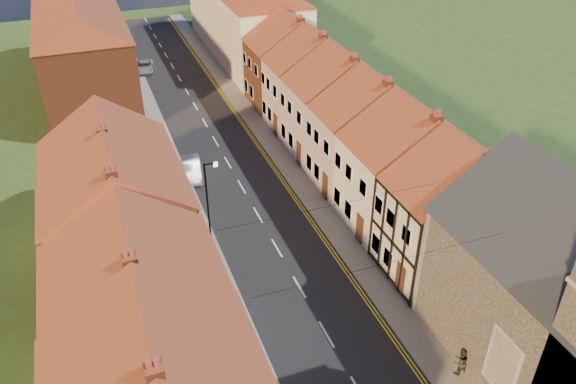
# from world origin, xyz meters

# --- Properties ---
(road) EXTENTS (7.00, 90.00, 0.02)m
(road) POSITION_xyz_m (0.00, 30.00, 0.01)
(road) COLOR black
(road) RESTS_ON ground
(pavement_left) EXTENTS (1.80, 90.00, 0.12)m
(pavement_left) POSITION_xyz_m (-4.40, 30.00, 0.06)
(pavement_left) COLOR gray
(pavement_left) RESTS_ON ground
(pavement_right) EXTENTS (1.80, 90.00, 0.12)m
(pavement_right) POSITION_xyz_m (4.40, 30.00, 0.06)
(pavement_right) COLOR gray
(pavement_right) RESTS_ON ground
(cottage_r_tudor) EXTENTS (8.30, 5.20, 9.00)m
(cottage_r_tudor) POSITION_xyz_m (9.27, 12.70, 4.47)
(cottage_r_tudor) COLOR white
(cottage_r_tudor) RESTS_ON ground
(cottage_r_white_near) EXTENTS (8.30, 6.00, 9.00)m
(cottage_r_white_near) POSITION_xyz_m (9.30, 18.10, 4.47)
(cottage_r_white_near) COLOR white
(cottage_r_white_near) RESTS_ON ground
(cottage_r_cream_mid) EXTENTS (8.30, 5.20, 9.00)m
(cottage_r_cream_mid) POSITION_xyz_m (9.30, 23.50, 4.48)
(cottage_r_cream_mid) COLOR beige
(cottage_r_cream_mid) RESTS_ON ground
(cottage_r_pink) EXTENTS (8.30, 6.00, 9.00)m
(cottage_r_pink) POSITION_xyz_m (9.30, 28.90, 4.47)
(cottage_r_pink) COLOR beige
(cottage_r_pink) RESTS_ON ground
(cottage_r_white_far) EXTENTS (8.30, 5.20, 9.00)m
(cottage_r_white_far) POSITION_xyz_m (9.30, 34.30, 4.48)
(cottage_r_white_far) COLOR beige
(cottage_r_white_far) RESTS_ON ground
(cottage_r_cream_far) EXTENTS (8.30, 6.00, 9.00)m
(cottage_r_cream_far) POSITION_xyz_m (9.30, 39.70, 4.47)
(cottage_r_cream_far) COLOR #5C2A1A
(cottage_r_cream_far) RESTS_ON ground
(cottage_l_white) EXTENTS (8.30, 6.90, 8.80)m
(cottage_l_white) POSITION_xyz_m (-9.30, 11.95, 4.37)
(cottage_l_white) COLOR white
(cottage_l_white) RESTS_ON ground
(cottage_l_brick_mid) EXTENTS (8.30, 5.70, 9.10)m
(cottage_l_brick_mid) POSITION_xyz_m (-9.30, 18.05, 4.53)
(cottage_l_brick_mid) COLOR #5C2A1A
(cottage_l_brick_mid) RESTS_ON ground
(cottage_l_pink) EXTENTS (8.30, 6.30, 8.80)m
(cottage_l_pink) POSITION_xyz_m (-9.30, 23.85, 4.37)
(cottage_l_pink) COLOR white
(cottage_l_pink) RESTS_ON ground
(block_right_far) EXTENTS (8.30, 24.20, 10.50)m
(block_right_far) POSITION_xyz_m (9.30, 55.00, 5.29)
(block_right_far) COLOR white
(block_right_far) RESTS_ON ground
(block_left_far) EXTENTS (8.30, 24.20, 10.50)m
(block_left_far) POSITION_xyz_m (-9.30, 50.00, 5.29)
(block_left_far) COLOR #5C2A1A
(block_left_far) RESTS_ON ground
(lamppost) EXTENTS (0.88, 0.15, 6.00)m
(lamppost) POSITION_xyz_m (-3.81, 20.00, 3.54)
(lamppost) COLOR black
(lamppost) RESTS_ON pavement_left
(car_mid) EXTENTS (1.94, 4.12, 1.30)m
(car_mid) POSITION_xyz_m (-3.20, 29.00, 0.65)
(car_mid) COLOR #B7B9BF
(car_mid) RESTS_ON ground
(car_distant) EXTENTS (2.56, 4.32, 1.13)m
(car_distant) POSITION_xyz_m (-3.20, 53.37, 0.56)
(car_distant) COLOR #ADAFB5
(car_distant) RESTS_ON ground
(pedestrian_right) EXTENTS (0.85, 0.69, 1.64)m
(pedestrian_right) POSITION_xyz_m (5.10, 5.24, 0.94)
(pedestrian_right) COLOR #292521
(pedestrian_right) RESTS_ON pavement_right
(pedestrian_left_b) EXTENTS (0.68, 0.54, 1.63)m
(pedestrian_left_b) POSITION_xyz_m (-5.10, 12.22, 0.94)
(pedestrian_left_b) COLOR black
(pedestrian_left_b) RESTS_ON pavement_left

